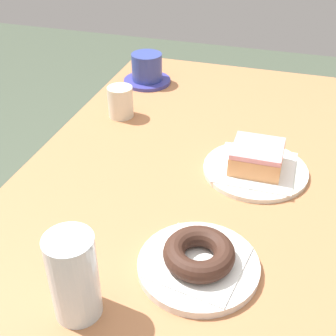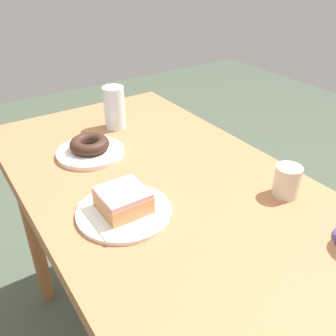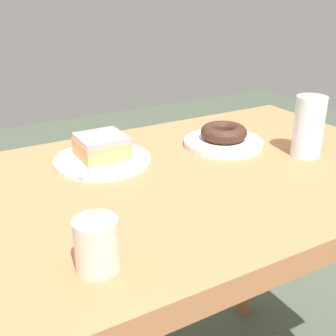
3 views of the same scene
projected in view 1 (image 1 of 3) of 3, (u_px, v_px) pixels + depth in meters
table at (180, 205)px, 1.00m from camera, size 1.23×0.66×0.77m
plate_chocolate_ring at (198, 266)px, 0.72m from camera, size 0.19×0.19×0.01m
napkin_chocolate_ring at (199, 262)px, 0.72m from camera, size 0.16×0.16×0.00m
donut_chocolate_ring at (199, 253)px, 0.71m from camera, size 0.11×0.11×0.03m
plate_glazed_square at (255, 170)px, 0.95m from camera, size 0.22×0.22×0.01m
napkin_glazed_square at (256, 167)px, 0.94m from camera, size 0.16×0.16×0.00m
donut_glazed_square at (257, 157)px, 0.93m from camera, size 0.10×0.10×0.05m
water_glass at (74, 277)px, 0.62m from camera, size 0.07×0.07×0.14m
coffee_cup at (147, 70)px, 1.31m from camera, size 0.14×0.14×0.09m
sugar_jar at (121, 102)px, 1.14m from camera, size 0.06×0.06×0.08m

